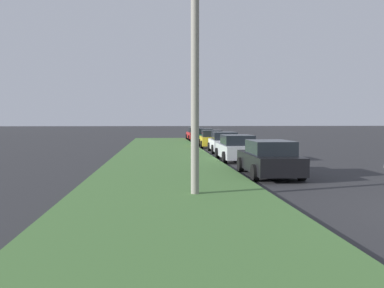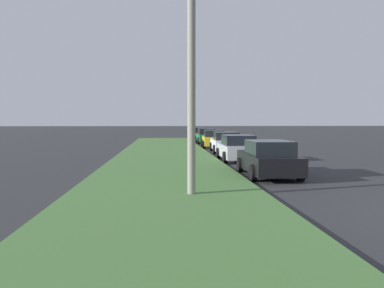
{
  "view_description": "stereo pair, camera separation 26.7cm",
  "coord_description": "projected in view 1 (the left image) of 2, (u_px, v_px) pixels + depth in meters",
  "views": [
    {
      "loc": [
        -7.53,
        8.03,
        2.28
      ],
      "look_at": [
        10.84,
        6.36,
        1.15
      ],
      "focal_mm": 35.91,
      "sensor_mm": 36.0,
      "label": 1
    },
    {
      "loc": [
        -7.56,
        7.77,
        2.28
      ],
      "look_at": [
        10.84,
        6.36,
        1.15
      ],
      "focal_mm": 35.91,
      "sensor_mm": 36.0,
      "label": 2
    }
  ],
  "objects": [
    {
      "name": "parked_car_white",
      "position": [
        224.0,
        142.0,
        27.36
      ],
      "size": [
        4.37,
        2.15,
        1.47
      ],
      "rotation": [
        0.0,
        0.0,
        -0.04
      ],
      "color": "silver",
      "rests_on": "ground"
    },
    {
      "name": "parked_car_red",
      "position": [
        196.0,
        134.0,
        44.47
      ],
      "size": [
        4.33,
        2.07,
        1.47
      ],
      "rotation": [
        0.0,
        0.0,
        0.02
      ],
      "color": "red",
      "rests_on": "ground"
    },
    {
      "name": "grass_median",
      "position": [
        165.0,
        169.0,
        17.6
      ],
      "size": [
        60.0,
        6.0,
        0.12
      ],
      "primitive_type": "cube",
      "color": "#477238",
      "rests_on": "ground"
    },
    {
      "name": "parked_car_silver",
      "position": [
        237.0,
        148.0,
        21.74
      ],
      "size": [
        4.32,
        2.06,
        1.47
      ],
      "rotation": [
        0.0,
        0.0,
        -0.01
      ],
      "color": "#B2B5BA",
      "rests_on": "ground"
    },
    {
      "name": "parked_car_black",
      "position": [
        269.0,
        159.0,
        15.74
      ],
      "size": [
        4.33,
        2.08,
        1.47
      ],
      "rotation": [
        0.0,
        0.0,
        -0.02
      ],
      "color": "black",
      "rests_on": "ground"
    },
    {
      "name": "parked_car_green",
      "position": [
        203.0,
        136.0,
        38.58
      ],
      "size": [
        4.3,
        2.03,
        1.47
      ],
      "rotation": [
        0.0,
        0.0,
        -0.0
      ],
      "color": "#1E6B38",
      "rests_on": "ground"
    },
    {
      "name": "streetlight",
      "position": [
        207.0,
        48.0,
        11.1
      ],
      "size": [
        0.63,
        2.87,
        7.5
      ],
      "color": "gray",
      "rests_on": "ground"
    },
    {
      "name": "parked_car_yellow",
      "position": [
        211.0,
        139.0,
        32.6
      ],
      "size": [
        4.4,
        2.21,
        1.47
      ],
      "rotation": [
        0.0,
        0.0,
        -0.06
      ],
      "color": "gold",
      "rests_on": "ground"
    }
  ]
}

